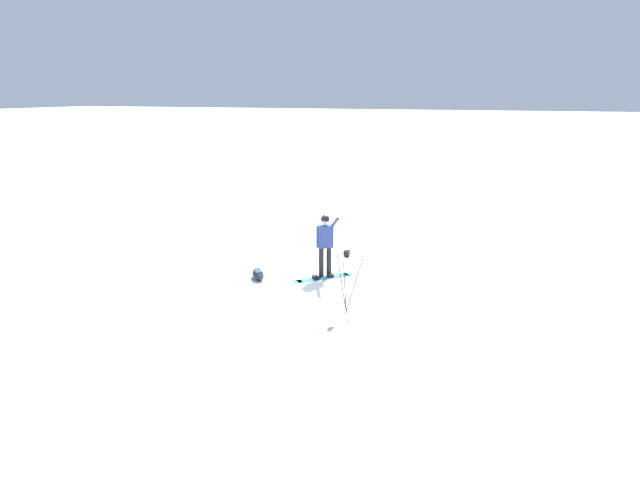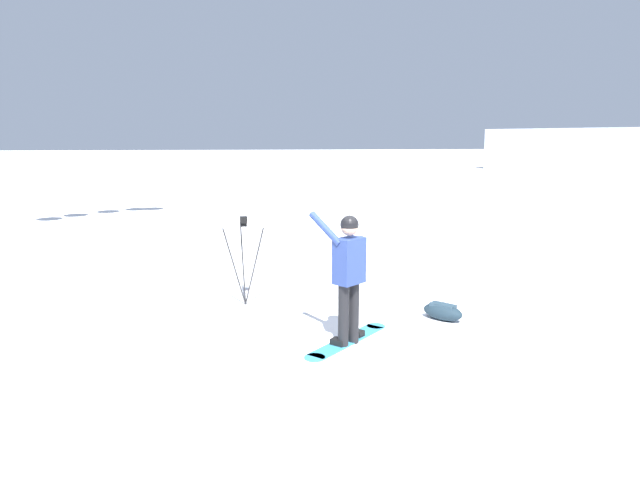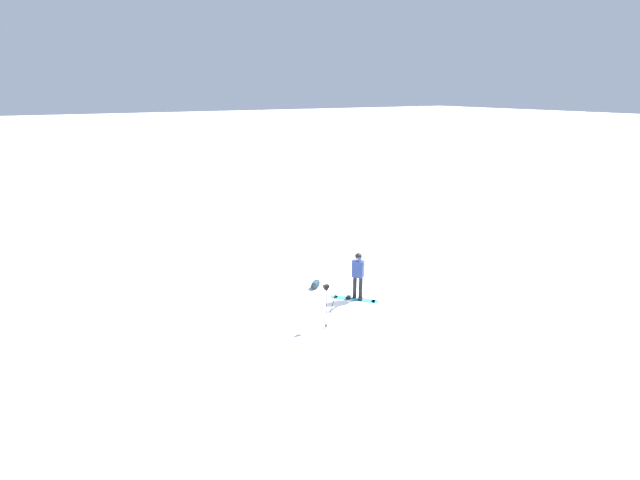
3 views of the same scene
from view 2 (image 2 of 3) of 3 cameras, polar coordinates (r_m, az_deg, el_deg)
The scene contains 5 objects.
ground_plane at distance 7.65m, azimuth 6.44°, elevation -10.83°, with size 300.00×300.00×0.00m, color white.
snowboarder at distance 7.43m, azimuth 2.92°, elevation -2.66°, with size 0.74×0.56×1.79m.
snowboard at distance 7.84m, azimuth 2.83°, elevation -10.07°, with size 1.35×1.32×0.10m.
gear_bag_large at distance 8.89m, azimuth 12.34°, elevation -7.08°, with size 0.63×0.68×0.26m.
camera_tripod at distance 9.34m, azimuth -7.75°, elevation -0.30°, with size 0.68×0.61×1.49m.
Camera 2 is at (-2.00, -6.86, 2.73)m, focal length 31.55 mm.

